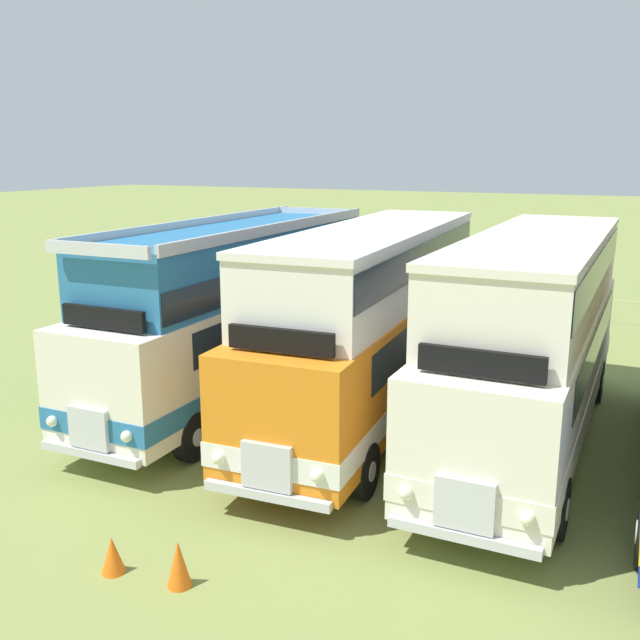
{
  "coord_description": "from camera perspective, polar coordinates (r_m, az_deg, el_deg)",
  "views": [
    {
      "loc": [
        -3.17,
        -14.61,
        6.12
      ],
      "look_at": [
        -10.1,
        -0.08,
        2.34
      ],
      "focal_mm": 39.93,
      "sensor_mm": 36.0,
      "label": 1
    }
  ],
  "objects": [
    {
      "name": "bus_second_in_row",
      "position": [
        16.45,
        4.27,
        0.38
      ],
      "size": [
        3.18,
        11.13,
        4.49
      ],
      "color": "orange",
      "rests_on": "ground"
    },
    {
      "name": "bus_third_in_row",
      "position": [
        15.61,
        16.7,
        -0.85
      ],
      "size": [
        2.63,
        10.9,
        4.49
      ],
      "color": "silver",
      "rests_on": "ground"
    },
    {
      "name": "cone_near_end",
      "position": [
        11.57,
        -16.29,
        -17.62
      ],
      "size": [
        0.36,
        0.36,
        0.57
      ],
      "primitive_type": "cone",
      "color": "orange",
      "rests_on": "ground"
    },
    {
      "name": "bus_first_in_row",
      "position": [
        17.96,
        -6.53,
        1.05
      ],
      "size": [
        2.71,
        10.81,
        4.52
      ],
      "color": "silver",
      "rests_on": "ground"
    },
    {
      "name": "cone_mid_row",
      "position": [
        11.01,
        -11.26,
        -18.61
      ],
      "size": [
        0.36,
        0.36,
        0.71
      ],
      "primitive_type": "cone",
      "color": "orange",
      "rests_on": "ground"
    }
  ]
}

